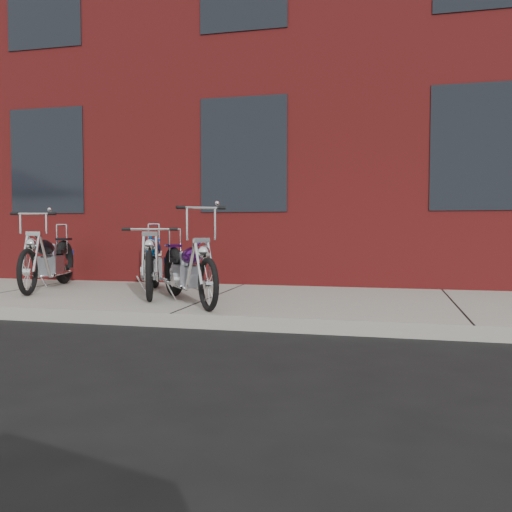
# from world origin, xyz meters

# --- Properties ---
(ground) EXTENTS (120.00, 120.00, 0.00)m
(ground) POSITION_xyz_m (0.00, 0.00, 0.00)
(ground) COLOR black
(ground) RESTS_ON ground
(sidewalk) EXTENTS (22.00, 3.00, 0.15)m
(sidewalk) POSITION_xyz_m (0.00, 1.50, 0.07)
(sidewalk) COLOR gray
(sidewalk) RESTS_ON ground
(building_brick) EXTENTS (22.00, 10.00, 8.00)m
(building_brick) POSITION_xyz_m (0.00, 8.00, 4.00)
(building_brick) COLOR maroon
(building_brick) RESTS_ON ground
(chopper_purple) EXTENTS (1.30, 1.68, 1.14)m
(chopper_purple) POSITION_xyz_m (-0.12, 0.85, 0.52)
(chopper_purple) COLOR black
(chopper_purple) RESTS_ON sidewalk
(chopper_blue) EXTENTS (0.93, 2.08, 0.96)m
(chopper_blue) POSITION_xyz_m (-0.91, 1.56, 0.55)
(chopper_blue) COLOR black
(chopper_blue) RESTS_ON sidewalk
(chopper_third) EXTENTS (0.77, 2.14, 1.11)m
(chopper_third) POSITION_xyz_m (-2.65, 1.76, 0.55)
(chopper_third) COLOR black
(chopper_third) RESTS_ON sidewalk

